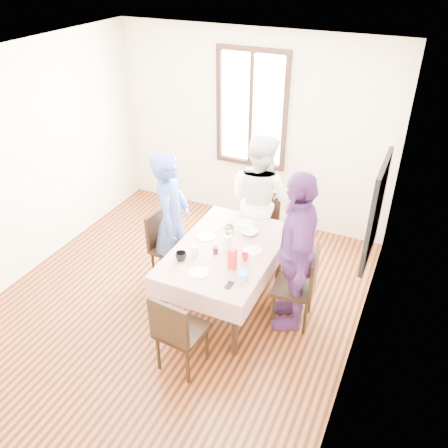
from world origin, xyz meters
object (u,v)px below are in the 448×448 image
(dining_table, at_px, (226,277))
(chair_left, at_px, (172,248))
(person_far, at_px, (259,200))
(person_right, at_px, (295,252))
(chair_right, at_px, (294,287))
(chair_near, at_px, (182,330))
(person_left, at_px, (171,221))
(chair_far, at_px, (259,227))

(dining_table, bearing_deg, chair_left, 169.94)
(person_far, xyz_separation_m, person_right, (0.76, -0.95, 0.04))
(chair_right, bearing_deg, person_right, 83.14)
(chair_near, bearing_deg, person_left, 128.49)
(chair_far, xyz_separation_m, chair_near, (0.00, -2.02, 0.00))
(dining_table, bearing_deg, chair_right, 3.38)
(chair_far, bearing_deg, person_left, 48.56)
(person_far, bearing_deg, person_left, 67.54)
(chair_left, relative_size, person_far, 0.53)
(dining_table, bearing_deg, person_right, 3.48)
(chair_right, height_order, chair_near, same)
(chair_near, bearing_deg, person_far, 95.13)
(person_right, bearing_deg, dining_table, -105.95)
(chair_right, xyz_separation_m, chair_near, (-0.78, -1.06, 0.00))
(dining_table, relative_size, chair_left, 1.62)
(dining_table, height_order, person_right, person_right)
(dining_table, xyz_separation_m, person_far, (0.00, 0.99, 0.49))
(chair_far, xyz_separation_m, person_left, (-0.76, -0.87, 0.39))
(person_left, bearing_deg, chair_far, -55.73)
(chair_far, bearing_deg, chair_left, 47.79)
(chair_near, xyz_separation_m, person_right, (0.76, 1.06, 0.45))
(chair_near, distance_m, person_left, 1.43)
(dining_table, xyz_separation_m, chair_far, (0.00, 1.01, 0.08))
(person_right, bearing_deg, chair_near, -55.01)
(person_left, xyz_separation_m, person_far, (0.76, 0.86, 0.02))
(dining_table, relative_size, person_right, 0.81)
(chair_near, bearing_deg, chair_left, 129.20)
(dining_table, relative_size, chair_near, 1.62)
(dining_table, height_order, chair_far, chair_far)
(chair_far, relative_size, person_right, 0.50)
(chair_left, relative_size, chair_far, 1.00)
(chair_left, distance_m, person_left, 0.39)
(chair_near, bearing_deg, chair_far, 95.13)
(chair_right, relative_size, person_far, 0.53)
(chair_right, relative_size, person_right, 0.50)
(chair_far, distance_m, person_far, 0.41)
(chair_left, bearing_deg, person_left, 94.21)
(chair_right, bearing_deg, person_far, 32.51)
(chair_far, xyz_separation_m, person_right, (0.76, -0.97, 0.45))
(dining_table, xyz_separation_m, chair_near, (0.00, -1.01, 0.08))
(chair_right, relative_size, person_left, 0.54)
(chair_left, distance_m, chair_right, 1.56)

